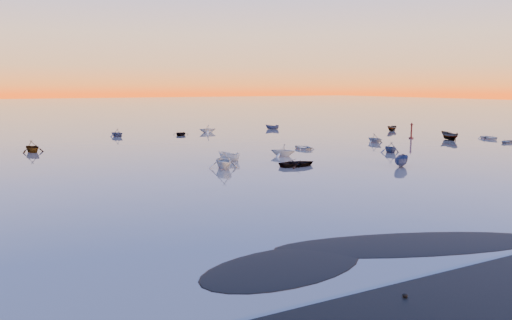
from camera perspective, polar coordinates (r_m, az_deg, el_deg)
ground at (r=123.16m, az=-16.65°, el=3.60°), size 600.00×600.00×0.00m
mud_lobes at (r=32.59m, az=22.69°, el=-9.47°), size 140.00×6.00×0.07m
moored_fleet at (r=77.89m, az=-9.65°, el=1.21°), size 124.00×58.00×1.20m
boat_near_center at (r=62.96m, az=16.23°, el=-0.72°), size 3.56×3.98×1.31m
boat_near_right at (r=69.49m, az=3.09°, el=0.45°), size 3.88×3.64×1.29m
channel_marker at (r=97.14m, az=17.33°, el=3.09°), size 0.87×0.87×3.09m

